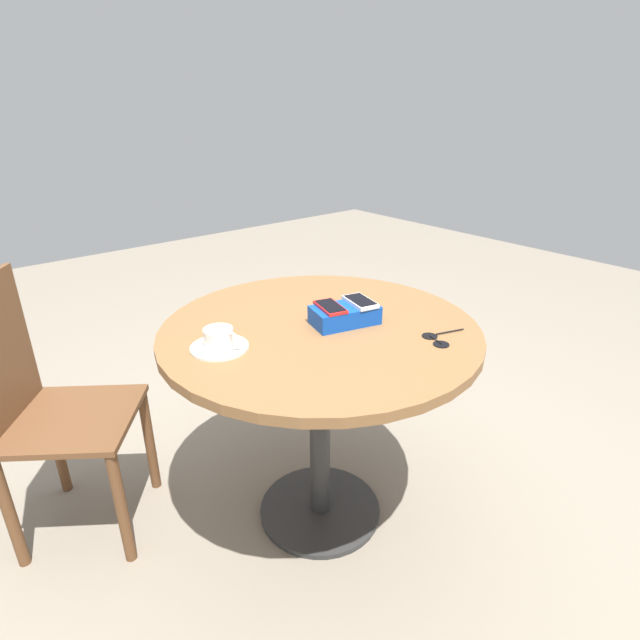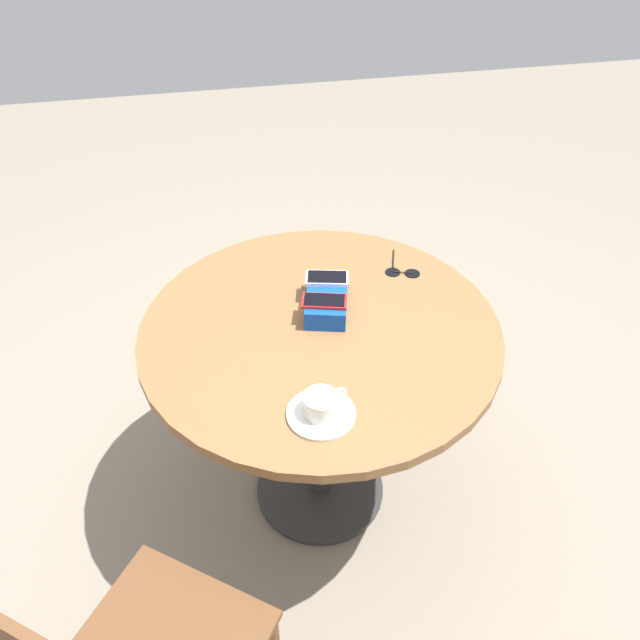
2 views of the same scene
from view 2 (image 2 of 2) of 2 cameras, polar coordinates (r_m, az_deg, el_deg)
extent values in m
plane|color=gray|center=(2.24, 0.00, -15.19)|extent=(8.00, 8.00, 0.00)
cylinder|color=#2D2D2D|center=(2.23, 0.00, -15.05)|extent=(0.43, 0.43, 0.02)
cylinder|color=#2D2D2D|center=(1.95, 0.00, -9.00)|extent=(0.07, 0.07, 0.69)
cylinder|color=brown|center=(1.69, 0.00, -0.91)|extent=(0.98, 0.98, 0.03)
cube|color=#0F42AD|center=(1.73, 0.62, 1.84)|extent=(0.22, 0.16, 0.06)
cube|color=white|center=(1.73, -1.24, 1.65)|extent=(0.11, 0.03, 0.03)
cube|color=silver|center=(1.75, 0.66, 3.81)|extent=(0.09, 0.13, 0.01)
cube|color=black|center=(1.74, 0.66, 3.99)|extent=(0.08, 0.12, 0.00)
cube|color=red|center=(1.67, 0.41, 1.72)|extent=(0.09, 0.13, 0.01)
cube|color=black|center=(1.66, 0.41, 1.87)|extent=(0.08, 0.12, 0.00)
cylinder|color=silver|center=(1.45, 0.10, -8.56)|extent=(0.16, 0.16, 0.01)
cylinder|color=silver|center=(1.43, 0.11, -7.75)|extent=(0.08, 0.08, 0.05)
cylinder|color=tan|center=(1.41, 0.11, -7.19)|extent=(0.07, 0.07, 0.00)
torus|color=silver|center=(1.45, 1.58, -7.04)|extent=(0.03, 0.05, 0.05)
cylinder|color=black|center=(1.89, 8.44, 4.22)|extent=(0.05, 0.05, 0.00)
cylinder|color=black|center=(1.89, 6.67, 4.35)|extent=(0.05, 0.05, 0.00)
cylinder|color=black|center=(1.89, 7.56, 4.36)|extent=(0.02, 0.06, 0.00)
cylinder|color=black|center=(1.95, 6.72, 5.62)|extent=(0.09, 0.03, 0.00)
cylinder|color=brown|center=(1.85, -14.36, -23.68)|extent=(0.04, 0.04, 0.42)
camera|label=1|loc=(1.45, 57.72, 1.79)|focal=28.00mm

